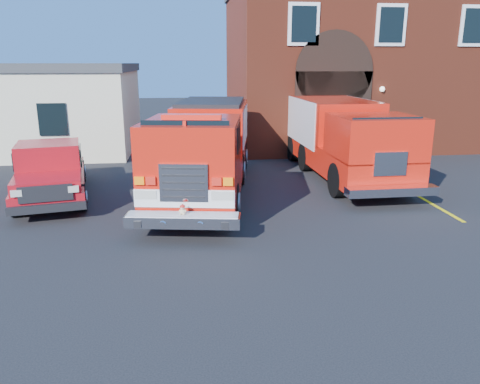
{
  "coord_description": "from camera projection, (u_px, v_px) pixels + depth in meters",
  "views": [
    {
      "loc": [
        -1.3,
        -12.21,
        4.37
      ],
      "look_at": [
        0.0,
        -1.2,
        1.3
      ],
      "focal_mm": 35.0,
      "sensor_mm": 36.0,
      "label": 1
    }
  ],
  "objects": [
    {
      "name": "parking_stripe_near",
      "position": [
        437.0,
        207.0,
        14.69
      ],
      "size": [
        0.12,
        3.0,
        0.01
      ],
      "primitive_type": "cube",
      "color": "yellow",
      "rests_on": "ground"
    },
    {
      "name": "side_building",
      "position": [
        33.0,
        107.0,
        23.84
      ],
      "size": [
        10.2,
        8.2,
        4.35
      ],
      "color": "beige",
      "rests_on": "ground"
    },
    {
      "name": "ground",
      "position": [
        235.0,
        226.0,
        13.0
      ],
      "size": [
        100.0,
        100.0,
        0.0
      ],
      "primitive_type": "plane",
      "color": "black",
      "rests_on": "ground"
    },
    {
      "name": "parking_stripe_mid",
      "position": [
        395.0,
        183.0,
        17.56
      ],
      "size": [
        0.12,
        3.0,
        0.01
      ],
      "primitive_type": "cube",
      "color": "yellow",
      "rests_on": "ground"
    },
    {
      "name": "parking_stripe_far",
      "position": [
        366.0,
        166.0,
        20.43
      ],
      "size": [
        0.12,
        3.0,
        0.01
      ],
      "primitive_type": "cube",
      "color": "yellow",
      "rests_on": "ground"
    },
    {
      "name": "fire_engine",
      "position": [
        205.0,
        147.0,
        16.07
      ],
      "size": [
        4.25,
        10.08,
        3.01
      ],
      "color": "black",
      "rests_on": "ground"
    },
    {
      "name": "pickup_truck",
      "position": [
        51.0,
        171.0,
        15.51
      ],
      "size": [
        3.2,
        6.09,
        1.9
      ],
      "color": "black",
      "rests_on": "ground"
    },
    {
      "name": "fire_station",
      "position": [
        367.0,
        65.0,
        26.27
      ],
      "size": [
        15.2,
        10.2,
        8.45
      ],
      "color": "maroon",
      "rests_on": "ground"
    },
    {
      "name": "secondary_truck",
      "position": [
        342.0,
        136.0,
        18.41
      ],
      "size": [
        2.93,
        9.04,
        2.92
      ],
      "color": "black",
      "rests_on": "ground"
    }
  ]
}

